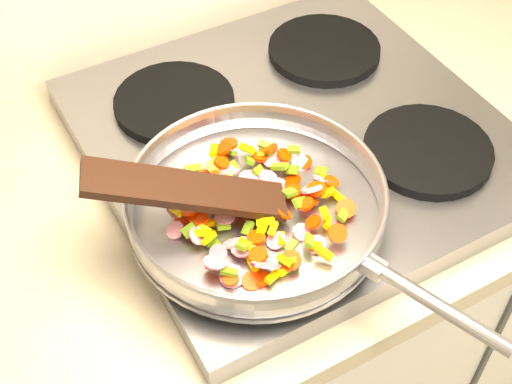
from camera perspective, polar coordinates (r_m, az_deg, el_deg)
cooktop at (r=1.11m, az=3.22°, el=4.26°), size 0.60×0.60×0.04m
grate_fl at (r=0.95m, az=0.48°, el=-2.40°), size 0.19×0.19×0.02m
grate_fr at (r=1.08m, az=13.58°, el=3.25°), size 0.19×0.19×0.02m
grate_bl at (r=1.13m, az=-6.55°, el=7.14°), size 0.19×0.19×0.02m
grate_br at (r=1.24m, az=5.48°, el=11.27°), size 0.19×0.19×0.02m
saute_pan at (r=0.93m, az=0.11°, el=-0.75°), size 0.38×0.53×0.05m
vegetable_heap at (r=0.94m, az=-0.07°, el=-0.95°), size 0.25×0.26×0.05m
wooden_spatula at (r=0.90m, az=-5.57°, el=0.17°), size 0.26×0.15×0.10m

